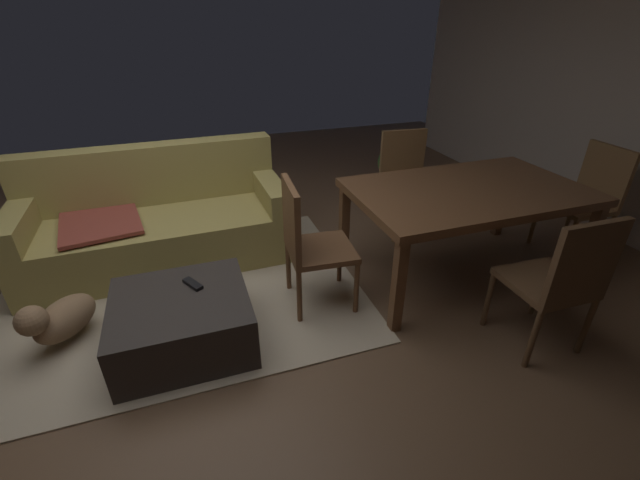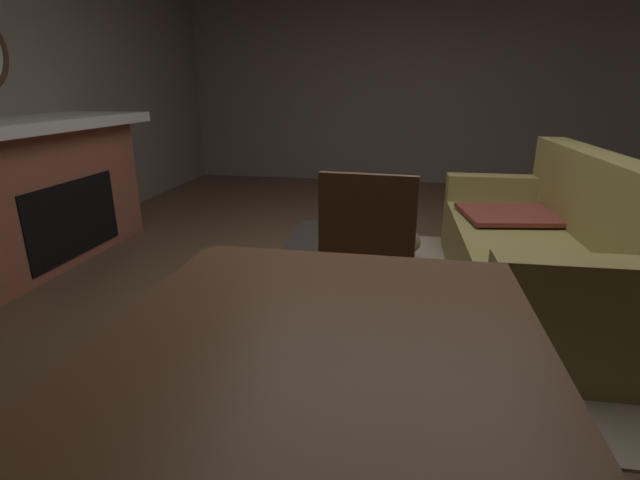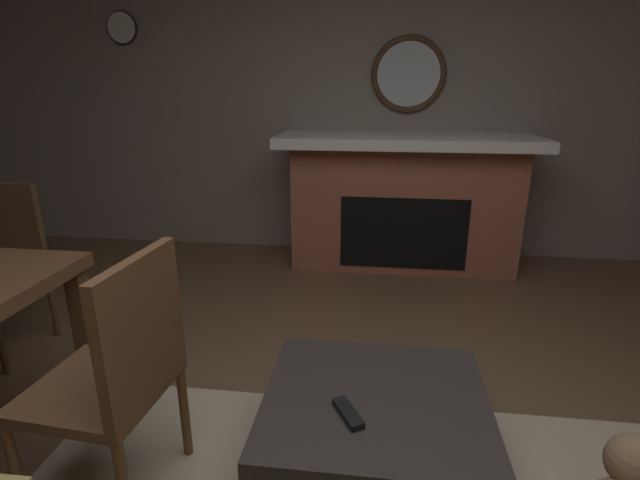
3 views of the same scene
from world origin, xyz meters
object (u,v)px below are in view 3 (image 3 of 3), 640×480
(round_wall_mirror, at_px, (409,74))
(wall_clock, at_px, (122,28))
(ottoman_coffee_table, at_px, (374,438))
(dining_chair_west, at_px, (119,368))
(fireplace, at_px, (403,201))
(tv_remote, at_px, (349,413))

(round_wall_mirror, xyz_separation_m, wall_clock, (2.42, 0.00, 0.38))
(round_wall_mirror, bearing_deg, wall_clock, 0.00)
(ottoman_coffee_table, relative_size, wall_clock, 3.01)
(round_wall_mirror, distance_m, dining_chair_west, 3.17)
(fireplace, height_order, dining_chair_west, fireplace)
(fireplace, height_order, ottoman_coffee_table, fireplace)
(tv_remote, bearing_deg, dining_chair_west, -24.99)
(fireplace, relative_size, tv_remote, 12.56)
(ottoman_coffee_table, xyz_separation_m, tv_remote, (0.09, 0.11, 0.19))
(ottoman_coffee_table, relative_size, tv_remote, 5.07)
(round_wall_mirror, distance_m, wall_clock, 2.45)
(wall_clock, bearing_deg, fireplace, 173.25)
(round_wall_mirror, bearing_deg, ottoman_coffee_table, 85.98)
(fireplace, bearing_deg, dining_chair_west, 67.32)
(round_wall_mirror, relative_size, dining_chair_west, 0.65)
(fireplace, xyz_separation_m, round_wall_mirror, (0.00, -0.29, 0.98))
(round_wall_mirror, height_order, dining_chair_west, round_wall_mirror)
(fireplace, relative_size, dining_chair_west, 2.16)
(ottoman_coffee_table, bearing_deg, dining_chair_west, 11.24)
(dining_chair_west, bearing_deg, round_wall_mirror, -110.57)
(round_wall_mirror, bearing_deg, tv_remote, 84.24)
(tv_remote, distance_m, wall_clock, 3.81)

